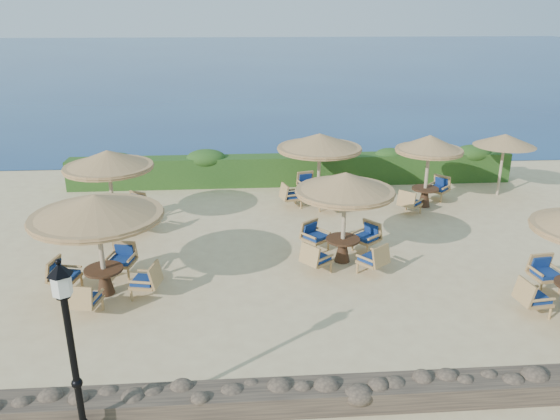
# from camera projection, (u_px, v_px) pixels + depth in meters

# --- Properties ---
(ground) EXTENTS (120.00, 120.00, 0.00)m
(ground) POSITION_uv_depth(u_px,v_px,m) (316.00, 259.00, 15.80)
(ground) COLOR beige
(ground) RESTS_ON ground
(sea) EXTENTS (160.00, 160.00, 0.00)m
(sea) POSITION_uv_depth(u_px,v_px,m) (253.00, 57.00, 81.27)
(sea) COLOR navy
(sea) RESTS_ON ground
(hedge) EXTENTS (18.00, 0.90, 1.20)m
(hedge) POSITION_uv_depth(u_px,v_px,m) (293.00, 170.00, 22.32)
(hedge) COLOR #1E4115
(hedge) RESTS_ON ground
(stone_wall) EXTENTS (15.00, 0.65, 0.44)m
(stone_wall) POSITION_uv_depth(u_px,v_px,m) (362.00, 394.00, 9.92)
(stone_wall) COLOR brown
(stone_wall) RESTS_ON ground
(lamp_post) EXTENTS (0.44, 0.44, 3.31)m
(lamp_post) POSITION_uv_depth(u_px,v_px,m) (74.00, 365.00, 8.57)
(lamp_post) COLOR black
(lamp_post) RESTS_ON ground
(extra_parasol) EXTENTS (2.30, 2.30, 2.41)m
(extra_parasol) POSITION_uv_depth(u_px,v_px,m) (505.00, 140.00, 20.44)
(extra_parasol) COLOR tan
(extra_parasol) RESTS_ON ground
(cafe_set_0) EXTENTS (3.23, 3.23, 2.65)m
(cafe_set_0) POSITION_uv_depth(u_px,v_px,m) (98.00, 223.00, 13.20)
(cafe_set_0) COLOR tan
(cafe_set_0) RESTS_ON ground
(cafe_set_1) EXTENTS (2.76, 2.76, 2.65)m
(cafe_set_1) POSITION_uv_depth(u_px,v_px,m) (345.00, 202.00, 15.02)
(cafe_set_1) COLOR tan
(cafe_set_1) RESTS_ON ground
(cafe_set_3) EXTENTS (2.83, 2.83, 2.65)m
(cafe_set_3) POSITION_uv_depth(u_px,v_px,m) (110.00, 175.00, 17.30)
(cafe_set_3) COLOR tan
(cafe_set_3) RESTS_ON ground
(cafe_set_4) EXTENTS (3.06, 3.06, 2.65)m
(cafe_set_4) POSITION_uv_depth(u_px,v_px,m) (319.00, 154.00, 19.58)
(cafe_set_4) COLOR tan
(cafe_set_4) RESTS_ON ground
(cafe_set_5) EXTENTS (2.50, 2.45, 2.65)m
(cafe_set_5) POSITION_uv_depth(u_px,v_px,m) (429.00, 155.00, 19.31)
(cafe_set_5) COLOR tan
(cafe_set_5) RESTS_ON ground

